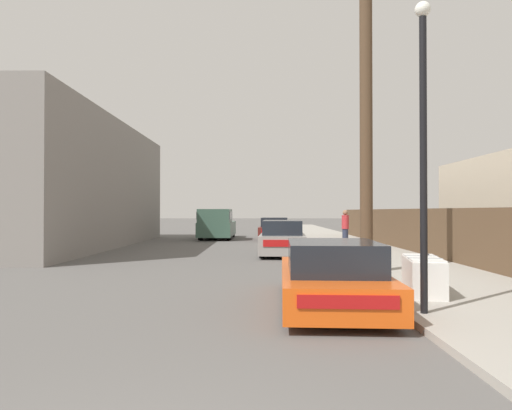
# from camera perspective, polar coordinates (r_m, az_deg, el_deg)

# --- Properties ---
(sidewalk_curb) EXTENTS (4.20, 63.00, 0.12)m
(sidewalk_curb) POSITION_cam_1_polar(r_m,az_deg,el_deg) (26.19, 10.36, -4.59)
(sidewalk_curb) COLOR #9E998E
(sidewalk_curb) RESTS_ON ground
(discarded_fridge) EXTENTS (0.95, 1.76, 0.77)m
(discarded_fridge) POSITION_cam_1_polar(r_m,az_deg,el_deg) (10.09, 20.16, -8.25)
(discarded_fridge) COLOR silver
(discarded_fridge) RESTS_ON sidewalk_curb
(parked_sports_car_red) EXTENTS (2.08, 4.68, 1.26)m
(parked_sports_car_red) POSITION_cam_1_polar(r_m,az_deg,el_deg) (8.91, 9.38, -8.79)
(parked_sports_car_red) COLOR #E05114
(parked_sports_car_red) RESTS_ON ground
(car_parked_mid) EXTENTS (2.02, 4.28, 1.43)m
(car_parked_mid) POSITION_cam_1_polar(r_m,az_deg,el_deg) (18.85, 3.31, -4.26)
(car_parked_mid) COLOR gray
(car_parked_mid) RESTS_ON ground
(car_parked_far) EXTENTS (2.10, 4.71, 1.41)m
(car_parked_far) POSITION_cam_1_polar(r_m,az_deg,el_deg) (28.75, 2.33, -3.07)
(car_parked_far) COLOR #5B1E19
(car_parked_far) RESTS_ON ground
(pickup_truck) EXTENTS (2.13, 5.58, 1.94)m
(pickup_truck) POSITION_cam_1_polar(r_m,az_deg,el_deg) (29.56, -4.93, -2.41)
(pickup_truck) COLOR #385647
(pickup_truck) RESTS_ON ground
(utility_pole) EXTENTS (1.80, 0.35, 9.07)m
(utility_pole) POSITION_cam_1_polar(r_m,az_deg,el_deg) (13.28, 13.59, 11.97)
(utility_pole) COLOR #4C3826
(utility_pole) RESTS_ON sidewalk_curb
(street_lamp) EXTENTS (0.26, 0.26, 5.21)m
(street_lamp) POSITION_cam_1_polar(r_m,az_deg,el_deg) (8.20, 20.18, 8.37)
(street_lamp) COLOR black
(street_lamp) RESTS_ON sidewalk_curb
(wooden_fence) EXTENTS (0.08, 31.55, 1.79)m
(wooden_fence) POSITION_cam_1_polar(r_m,az_deg,el_deg) (18.91, 20.41, -3.14)
(wooden_fence) COLOR brown
(wooden_fence) RESTS_ON sidewalk_curb
(building_left_block) EXTENTS (7.00, 17.06, 6.34)m
(building_left_block) POSITION_cam_1_polar(r_m,az_deg,el_deg) (25.34, -23.85, 2.37)
(building_left_block) COLOR gray
(building_left_block) RESTS_ON ground
(pedestrian) EXTENTS (0.34, 0.34, 1.75)m
(pedestrian) POSITION_cam_1_polar(r_m,az_deg,el_deg) (22.40, 11.10, -2.78)
(pedestrian) COLOR #282D42
(pedestrian) RESTS_ON sidewalk_curb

